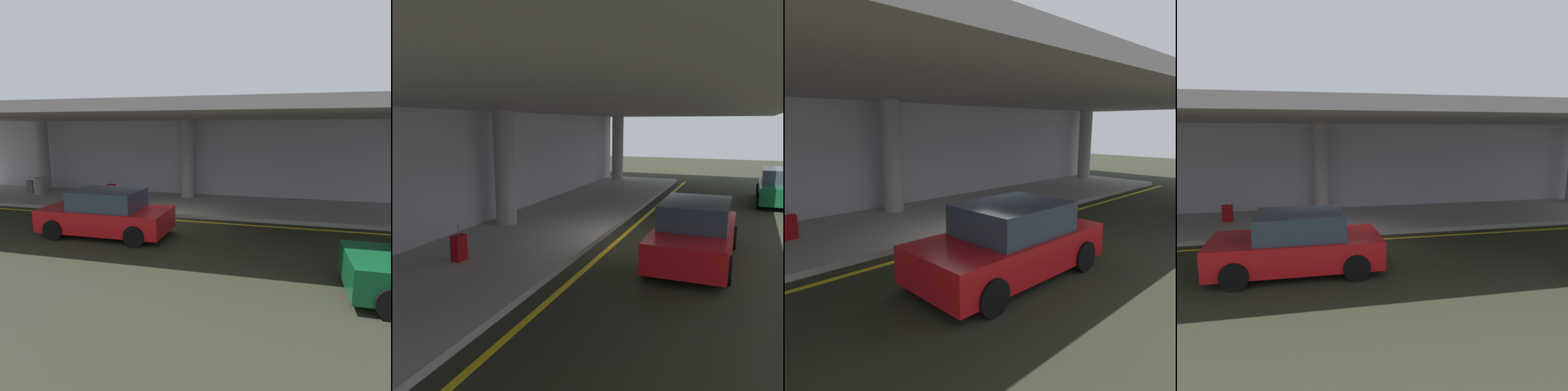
{
  "view_description": "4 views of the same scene",
  "coord_description": "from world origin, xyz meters",
  "views": [
    {
      "loc": [
        4.46,
        -11.53,
        3.4
      ],
      "look_at": [
        1.19,
        1.27,
        0.85
      ],
      "focal_mm": 31.89,
      "sensor_mm": 36.0,
      "label": 1
    },
    {
      "loc": [
        -11.13,
        -2.9,
        3.4
      ],
      "look_at": [
        2.21,
        2.41,
        0.85
      ],
      "focal_mm": 37.41,
      "sensor_mm": 36.0,
      "label": 2
    },
    {
      "loc": [
        -6.21,
        -6.39,
        2.99
      ],
      "look_at": [
        1.33,
        1.55,
        0.9
      ],
      "focal_mm": 33.65,
      "sensor_mm": 36.0,
      "label": 3
    },
    {
      "loc": [
        -0.88,
        -10.51,
        3.4
      ],
      "look_at": [
        1.7,
        2.2,
        1.16
      ],
      "focal_mm": 33.27,
      "sensor_mm": 36.0,
      "label": 4
    }
  ],
  "objects": [
    {
      "name": "terminal_back_wall",
      "position": [
        0.0,
        5.35,
        1.9
      ],
      "size": [
        26.0,
        0.3,
        3.8
      ],
      "primitive_type": "cube",
      "color": "#B3AFBE",
      "rests_on": "ground"
    },
    {
      "name": "support_column_left_mid",
      "position": [
        0.0,
        4.4,
        1.97
      ],
      "size": [
        0.66,
        0.66,
        3.65
      ],
      "primitive_type": "cylinder",
      "color": "#989399",
      "rests_on": "sidewalk"
    },
    {
      "name": "suitcase_upright_secondary",
      "position": [
        -3.56,
        3.43,
        0.46
      ],
      "size": [
        0.36,
        0.22,
        0.9
      ],
      "rotation": [
        0.0,
        0.0,
        -0.16
      ],
      "color": "#9C0A0F",
      "rests_on": "sidewalk"
    },
    {
      "name": "car_red",
      "position": [
        -0.98,
        -1.75,
        0.71
      ],
      "size": [
        4.1,
        1.92,
        1.5
      ],
      "rotation": [
        0.0,
        0.0,
        0.05
      ],
      "color": "red",
      "rests_on": "ground"
    },
    {
      "name": "ceiling_overhang",
      "position": [
        0.0,
        2.6,
        3.95
      ],
      "size": [
        28.0,
        13.2,
        0.3
      ],
      "primitive_type": "cube",
      "color": "gray",
      "rests_on": "support_column_far_left"
    },
    {
      "name": "ground_plane",
      "position": [
        0.0,
        0.0,
        0.0
      ],
      "size": [
        60.0,
        60.0,
        0.0
      ],
      "primitive_type": "plane",
      "color": "#282A1D"
    },
    {
      "name": "sidewalk",
      "position": [
        0.0,
        3.1,
        0.07
      ],
      "size": [
        26.0,
        4.2,
        0.15
      ],
      "primitive_type": "cube",
      "color": "#9B9993",
      "rests_on": "ground"
    },
    {
      "name": "lane_stripe_yellow",
      "position": [
        0.0,
        0.54,
        0.0
      ],
      "size": [
        26.0,
        0.14,
        0.01
      ],
      "primitive_type": "cube",
      "color": "yellow",
      "rests_on": "ground"
    }
  ]
}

